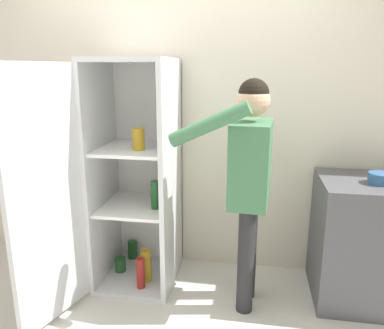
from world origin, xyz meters
name	(u,v)px	position (x,y,z in m)	size (l,w,h in m)	color
ground_plane	(150,329)	(0.00, 0.00, 0.00)	(12.00, 12.00, 0.00)	beige
wall_back	(178,116)	(0.00, 0.98, 1.27)	(7.00, 0.06, 2.55)	beige
refrigerator	(122,180)	(-0.34, 0.52, 0.85)	(0.80, 1.21, 1.73)	silver
person	(249,169)	(0.60, 0.40, 1.01)	(0.65, 0.59, 1.60)	#262628
counter	(366,241)	(1.45, 0.61, 0.45)	(0.70, 0.63, 0.90)	#4C4C51
bowl	(381,178)	(1.48, 0.56, 0.94)	(0.16, 0.16, 0.07)	#335B8E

